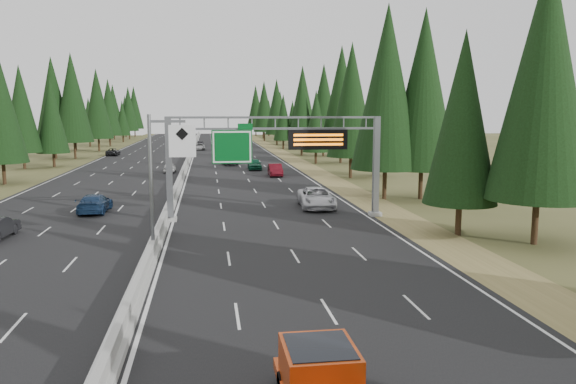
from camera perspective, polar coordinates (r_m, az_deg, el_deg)
The scene contains 18 objects.
road at distance 87.62m, azimuth -10.23°, elevation 2.65°, with size 32.00×260.00×0.08m, color black.
shoulder_right at distance 88.77m, azimuth 1.34°, elevation 2.84°, with size 3.60×260.00×0.06m, color olive.
shoulder_left at distance 90.04m, azimuth -21.63°, elevation 2.35°, with size 3.60×260.00×0.06m, color #434520.
median_barrier at distance 87.58m, azimuth -10.23°, elevation 2.90°, with size 0.70×260.00×0.85m.
sign_gantry at distance 42.55m, azimuth -0.42°, elevation 4.18°, with size 16.75×0.98×7.80m.
hov_sign_pole at distance 32.44m, azimuth -12.75°, elevation 1.78°, with size 2.80×0.50×8.00m.
tree_row_right at distance 74.91m, azimuth 6.48°, elevation 9.11°, with size 11.93×241.27×18.97m.
tree_row_left at distance 86.25m, azimuth -25.45°, elevation 7.86°, with size 11.93×239.59×18.99m.
silver_minivan at distance 48.02m, azimuth 2.90°, elevation -0.58°, with size 2.86×6.19×1.72m, color silver.
red_pickup at distance 15.64m, azimuth 3.53°, elevation -18.79°, with size 2.06×5.76×1.88m.
car_ahead_green at distance 80.03m, azimuth -3.41°, elevation 2.86°, with size 1.87×4.66×1.59m, color #135538.
car_ahead_dkred at distance 71.81m, azimuth -1.31°, elevation 2.25°, with size 1.64×4.71×1.55m, color #560C15.
car_ahead_dkgrey at distance 87.32m, azimuth -5.93°, elevation 3.24°, with size 2.11×5.19×1.51m, color black.
car_ahead_white at distance 123.31m, azimuth -8.96°, elevation 4.57°, with size 2.26×4.90×1.36m, color #BABABA.
car_ahead_far at distance 134.67m, azimuth -8.90°, elevation 4.88°, with size 1.73×4.29×1.46m, color black.
car_onc_blue at distance 48.26m, azimuth -19.04°, elevation -1.09°, with size 2.13×5.24×1.52m, color navy.
car_onc_white at distance 77.77m, azimuth -11.93°, elevation 2.44°, with size 1.55×3.85×1.31m, color #B6B6B6.
car_onc_far at distance 111.06m, azimuth -17.35°, elevation 3.91°, with size 2.25×4.88×1.36m, color black.
Camera 1 is at (3.20, -7.18, 8.19)m, focal length 35.00 mm.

